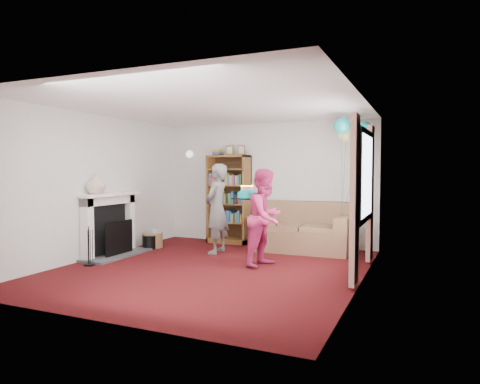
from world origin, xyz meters
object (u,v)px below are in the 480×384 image
at_px(bookcase, 229,200).
at_px(person_striped, 217,209).
at_px(birthday_cake, 247,195).
at_px(person_magenta, 266,217).
at_px(sofa, 304,232).

distance_m(bookcase, person_striped, 1.17).
distance_m(person_striped, birthday_cake, 0.98).
distance_m(person_magenta, birthday_cake, 0.53).
height_order(bookcase, birthday_cake, bookcase).
bearing_deg(person_magenta, bookcase, 52.25).
xyz_separation_m(bookcase, birthday_cake, (1.08, -1.61, 0.22)).
bearing_deg(birthday_cake, sofa, 66.24).
height_order(person_striped, birthday_cake, person_striped).
relative_size(sofa, person_magenta, 1.12).
relative_size(person_magenta, birthday_cake, 4.12).
height_order(sofa, person_magenta, person_magenta).
bearing_deg(bookcase, person_magenta, -50.09).
height_order(bookcase, person_magenta, bookcase).
bearing_deg(bookcase, person_striped, -76.33).
bearing_deg(person_striped, birthday_cake, 59.41).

